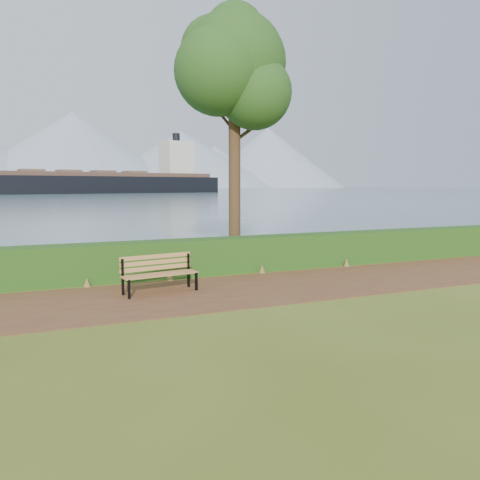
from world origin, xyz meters
name	(u,v)px	position (x,y,z in m)	size (l,w,h in m)	color
ground	(238,293)	(0.00, 0.00, 0.00)	(140.00, 140.00, 0.00)	#515F1B
path	(233,290)	(0.00, 0.30, 0.01)	(40.00, 3.40, 0.01)	#5A2D1E
hedge	(203,257)	(0.00, 2.60, 0.50)	(32.00, 0.85, 1.00)	#1A4614
water	(53,190)	(0.00, 260.00, 0.01)	(700.00, 510.00, 0.00)	slate
mountains	(36,153)	(-9.17, 406.05, 27.70)	(585.00, 190.00, 70.00)	#8596B1
bench	(159,271)	(-1.68, 0.81, 0.51)	(1.83, 0.79, 0.89)	black
tree	(234,70)	(1.65, 4.28, 6.14)	(4.03, 3.49, 8.26)	#3D2619
cargo_ship	(119,183)	(16.87, 136.05, 3.14)	(70.09, 25.91, 21.06)	black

